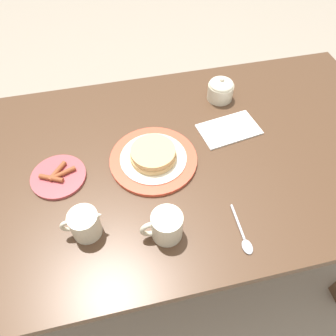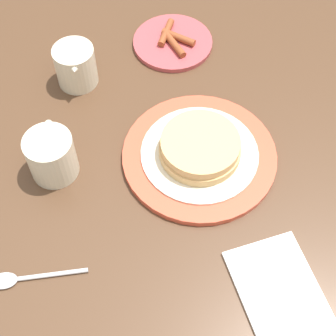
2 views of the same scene
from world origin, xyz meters
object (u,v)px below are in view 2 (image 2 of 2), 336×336
Objects in this scene: pancake_plate at (198,152)px; spoon at (22,279)px; side_plate_bacon at (171,42)px; coffee_mug at (51,154)px; napkin at (283,300)px; creamer_pitcher at (76,65)px.

pancake_plate reaches higher than spoon.
coffee_mug is (-0.27, 0.24, 0.04)m from side_plate_bacon.
side_plate_bacon is 0.55m from spoon.
napkin is (-0.29, -0.32, -0.04)m from coffee_mug.
creamer_pitcher reaches higher than coffee_mug.
napkin is at bearing -131.81° from coffee_mug.
napkin is at bearing -103.90° from spoon.
napkin is (-0.27, -0.08, -0.01)m from pancake_plate.
pancake_plate is 0.35m from spoon.
pancake_plate is at bearing -93.98° from coffee_mug.
side_plate_bacon is 1.46× the size of coffee_mug.
pancake_plate is 1.66× the size of side_plate_bacon.
napkin is 0.39m from spoon.
coffee_mug is 0.52× the size of napkin.
side_plate_bacon is at bearing -33.28° from spoon.
napkin is at bearing -150.92° from creamer_pitcher.
napkin is at bearing -164.28° from pancake_plate.
pancake_plate is at bearing 180.00° from side_plate_bacon.
spoon is (0.09, 0.38, 0.00)m from napkin.
coffee_mug reaches higher than side_plate_bacon.
creamer_pitcher is at bearing 29.08° from napkin.
coffee_mug is 0.20m from creamer_pitcher.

